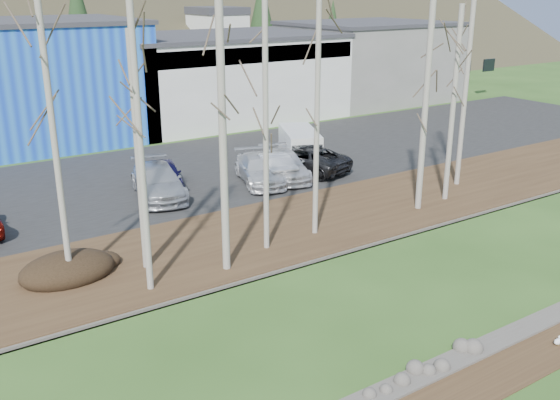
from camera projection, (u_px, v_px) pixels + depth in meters
dirt_strip at (480, 380)px, 17.26m from camera, size 80.00×1.80×0.03m
near_bank_rocks at (452, 363)px, 18.05m from camera, size 80.00×0.80×0.50m
river at (360, 306)px, 21.28m from camera, size 80.00×8.00×0.90m
far_bank_rocks at (291, 264)px, 24.51m from camera, size 80.00×0.80×0.46m
far_bank at (250, 237)px, 27.01m from camera, size 80.00×7.00×0.15m
parking_lot at (154, 179)px, 35.28m from camera, size 80.00×14.00×0.14m
building_white at (221, 76)px, 51.51m from camera, size 18.36×12.24×6.80m
building_grey at (367, 61)px, 59.84m from camera, size 14.28×12.24×7.30m
seagull at (558, 341)px, 18.89m from camera, size 0.39×0.19×0.28m
dirt_mound at (67, 268)px, 23.01m from camera, size 3.49×2.46×0.68m
birch_1 at (52, 123)px, 20.84m from camera, size 0.22×0.22×11.76m
birch_2 at (139, 155)px, 22.55m from camera, size 0.28×0.28×8.87m
birch_3 at (140, 139)px, 20.49m from camera, size 0.23×0.23×10.87m
birch_4 at (223, 137)px, 22.19m from camera, size 0.29×0.29×10.25m
birch_5 at (317, 118)px, 25.67m from camera, size 0.22×0.22×10.15m
birch_6 at (266, 125)px, 24.09m from camera, size 0.22×0.22×10.28m
birch_7 at (426, 103)px, 28.71m from camera, size 0.29×0.29×10.25m
birch_8 at (453, 106)px, 30.17m from camera, size 0.25×0.25×9.48m
birch_9 at (467, 77)px, 32.23m from camera, size 0.26×0.26×11.60m
car_3 at (158, 181)px, 31.82m from camera, size 3.41×5.88×1.60m
car_4 at (165, 174)px, 33.56m from camera, size 2.67×4.28×1.36m
car_5 at (270, 165)px, 34.95m from camera, size 2.39×4.79×1.51m
car_6 at (306, 159)px, 36.21m from camera, size 3.89×5.87×1.50m
car_7 at (259, 169)px, 34.13m from camera, size 3.54×5.48×1.48m
car_8 at (284, 165)px, 35.00m from camera, size 3.54×5.48×1.48m
van_white at (300, 147)px, 37.91m from camera, size 3.63×4.95×2.00m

